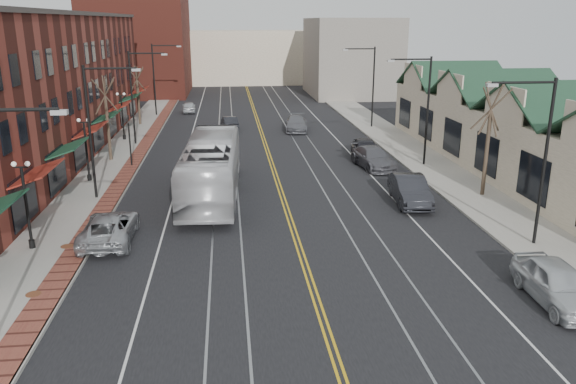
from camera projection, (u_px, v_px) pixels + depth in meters
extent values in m
plane|color=black|center=(323.00, 320.00, 20.70)|extent=(160.00, 160.00, 0.00)
cube|color=gray|center=(102.00, 181.00, 38.47)|extent=(4.00, 120.00, 0.15)
cube|color=gray|center=(440.00, 171.00, 40.93)|extent=(4.00, 120.00, 0.15)
cube|color=maroon|center=(20.00, 91.00, 42.82)|extent=(10.00, 50.00, 11.00)
cube|color=#B8AA8E|center=(521.00, 140.00, 40.90)|extent=(8.00, 36.00, 4.60)
cube|color=maroon|center=(140.00, 46.00, 83.58)|extent=(14.00, 18.00, 14.00)
cube|color=#B8AA8E|center=(244.00, 57.00, 100.21)|extent=(22.00, 14.00, 9.00)
cube|color=slate|center=(351.00, 57.00, 82.45)|extent=(12.00, 16.00, 11.00)
cylinder|color=black|center=(9.00, 110.00, 17.36)|extent=(3.00, 0.12, 0.12)
cube|color=#999999|center=(59.00, 112.00, 17.54)|extent=(0.50, 0.25, 0.15)
cylinder|color=black|center=(90.00, 133.00, 33.53)|extent=(0.16, 0.16, 8.00)
cylinder|color=black|center=(110.00, 68.00, 32.57)|extent=(3.00, 0.12, 0.12)
cube|color=#999999|center=(136.00, 70.00, 32.75)|extent=(0.50, 0.25, 0.15)
cylinder|color=black|center=(132.00, 98.00, 48.74)|extent=(0.16, 0.16, 8.00)
cylinder|color=black|center=(146.00, 53.00, 47.78)|extent=(3.00, 0.12, 0.12)
cube|color=#999999|center=(164.00, 54.00, 47.97)|extent=(0.50, 0.25, 0.15)
cylinder|color=black|center=(154.00, 80.00, 63.95)|extent=(0.16, 0.16, 8.00)
cylinder|color=black|center=(165.00, 46.00, 63.00)|extent=(3.00, 0.12, 0.12)
cube|color=#999999|center=(179.00, 46.00, 63.18)|extent=(0.50, 0.25, 0.15)
cylinder|color=black|center=(544.00, 164.00, 26.38)|extent=(0.16, 0.16, 8.00)
cylinder|color=black|center=(524.00, 82.00, 25.11)|extent=(3.00, 0.12, 0.12)
cube|color=#999999|center=(492.00, 85.00, 24.99)|extent=(0.50, 0.25, 0.15)
cylinder|color=black|center=(428.00, 112.00, 41.59)|extent=(0.16, 0.16, 8.00)
cylinder|color=black|center=(411.00, 59.00, 40.33)|extent=(3.00, 0.12, 0.12)
cube|color=#999999|center=(391.00, 61.00, 40.20)|extent=(0.50, 0.25, 0.15)
cylinder|color=black|center=(373.00, 87.00, 56.81)|extent=(0.16, 0.16, 8.00)
cylinder|color=black|center=(360.00, 49.00, 55.54)|extent=(3.00, 0.12, 0.12)
cube|color=#999999|center=(345.00, 50.00, 55.42)|extent=(0.50, 0.25, 0.15)
cylinder|color=black|center=(32.00, 244.00, 26.89)|extent=(0.28, 0.28, 0.40)
cylinder|color=black|center=(27.00, 208.00, 26.37)|extent=(0.14, 0.14, 4.00)
cube|color=black|center=(21.00, 167.00, 25.79)|extent=(0.60, 0.06, 0.06)
sphere|color=white|center=(14.00, 164.00, 25.71)|extent=(0.24, 0.24, 0.24)
sphere|color=white|center=(27.00, 164.00, 25.77)|extent=(0.24, 0.24, 0.24)
cylinder|color=black|center=(89.00, 177.00, 38.31)|extent=(0.28, 0.28, 0.40)
cylinder|color=black|center=(87.00, 152.00, 37.78)|extent=(0.14, 0.14, 4.00)
cube|color=black|center=(84.00, 122.00, 37.20)|extent=(0.60, 0.06, 0.06)
sphere|color=white|center=(79.00, 120.00, 37.12)|extent=(0.24, 0.24, 0.24)
sphere|color=white|center=(88.00, 120.00, 37.18)|extent=(0.24, 0.24, 0.24)
cylinder|color=black|center=(124.00, 137.00, 51.62)|extent=(0.28, 0.28, 0.40)
cylinder|color=black|center=(123.00, 118.00, 51.09)|extent=(0.14, 0.14, 4.00)
cube|color=black|center=(121.00, 96.00, 50.51)|extent=(0.60, 0.06, 0.06)
sphere|color=white|center=(117.00, 94.00, 50.43)|extent=(0.24, 0.24, 0.24)
sphere|color=white|center=(124.00, 94.00, 50.49)|extent=(0.24, 0.24, 0.24)
cylinder|color=#382B21|center=(108.00, 129.00, 43.38)|extent=(0.24, 0.24, 4.90)
cylinder|color=#382B21|center=(105.00, 96.00, 42.64)|extent=(0.58, 1.37, 2.90)
cylinder|color=#382B21|center=(105.00, 96.00, 42.64)|extent=(1.60, 0.66, 2.78)
cylinder|color=#382B21|center=(105.00, 96.00, 42.64)|extent=(0.53, 1.23, 2.96)
cylinder|color=#382B21|center=(105.00, 96.00, 42.64)|extent=(1.69, 1.03, 2.64)
cylinder|color=#382B21|center=(105.00, 96.00, 42.64)|extent=(1.78, 1.29, 2.48)
cylinder|color=#382B21|center=(139.00, 102.00, 58.65)|extent=(0.24, 0.24, 4.55)
cylinder|color=#382B21|center=(137.00, 79.00, 57.96)|extent=(0.55, 1.28, 2.69)
cylinder|color=#382B21|center=(137.00, 79.00, 57.96)|extent=(1.49, 0.62, 2.58)
cylinder|color=#382B21|center=(137.00, 79.00, 57.96)|extent=(0.50, 1.15, 2.75)
cylinder|color=#382B21|center=(137.00, 79.00, 57.96)|extent=(1.57, 0.97, 2.45)
cylinder|color=#382B21|center=(137.00, 79.00, 57.96)|extent=(1.66, 1.20, 2.30)
cylinder|color=#382B21|center=(486.00, 154.00, 34.49)|extent=(0.24, 0.24, 5.25)
cylinder|color=#382B21|center=(491.00, 109.00, 33.69)|extent=(0.61, 1.46, 3.10)
cylinder|color=#382B21|center=(491.00, 109.00, 33.69)|extent=(1.70, 0.70, 2.97)
cylinder|color=#382B21|center=(491.00, 109.00, 33.69)|extent=(0.56, 1.31, 3.17)
cylinder|color=#382B21|center=(491.00, 109.00, 33.69)|extent=(1.80, 1.10, 2.82)
cylinder|color=#382B21|center=(491.00, 109.00, 33.69)|extent=(1.90, 1.37, 2.65)
cylinder|color=#592D19|center=(33.00, 294.00, 22.36)|extent=(0.60, 0.60, 0.02)
cylinder|color=#592D19|center=(67.00, 246.00, 27.12)|extent=(0.60, 0.60, 0.02)
cylinder|color=black|center=(130.00, 144.00, 41.93)|extent=(0.12, 0.12, 3.20)
imported|color=black|center=(128.00, 121.00, 41.41)|extent=(0.18, 0.15, 0.90)
imported|color=silver|center=(212.00, 168.00, 34.85)|extent=(3.72, 13.36, 3.68)
imported|color=#A9ACB1|center=(109.00, 228.00, 27.91)|extent=(2.50, 5.31, 1.47)
imported|color=silver|center=(557.00, 283.00, 21.80)|extent=(2.10, 4.86, 1.63)
imported|color=#232429|center=(410.00, 190.00, 33.75)|extent=(2.22, 5.25, 1.69)
imported|color=#57575E|center=(373.00, 158.00, 42.06)|extent=(2.83, 5.49, 1.52)
imported|color=black|center=(365.00, 149.00, 44.40)|extent=(2.57, 5.16, 1.69)
imported|color=black|center=(230.00, 123.00, 57.18)|extent=(1.83, 4.11, 1.31)
imported|color=slate|center=(296.00, 123.00, 56.28)|extent=(2.68, 5.38, 1.50)
imported|color=#B7BABE|center=(189.00, 107.00, 67.55)|extent=(1.75, 3.97, 1.33)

